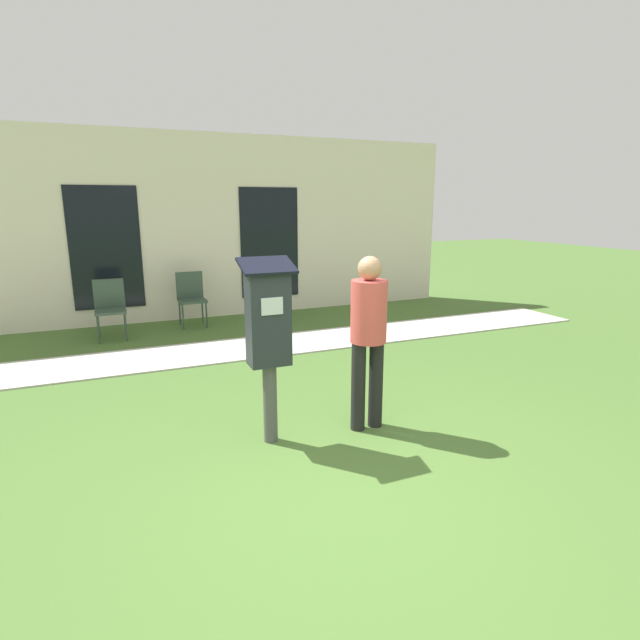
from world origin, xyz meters
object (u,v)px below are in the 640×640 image
(outdoor_chair_middle, at_px, (191,294))
(person_standing, at_px, (368,330))
(parking_meter, at_px, (268,328))
(outdoor_chair_left, at_px, (110,304))

(outdoor_chair_middle, bearing_deg, person_standing, -54.87)
(parking_meter, xyz_separation_m, outdoor_chair_middle, (0.06, 4.57, -0.49))
(person_standing, xyz_separation_m, outdoor_chair_left, (-2.10, 4.29, -0.40))
(parking_meter, bearing_deg, outdoor_chair_middle, 89.31)
(parking_meter, bearing_deg, outdoor_chair_left, 106.02)
(person_standing, distance_m, outdoor_chair_middle, 4.75)
(outdoor_chair_left, distance_m, outdoor_chair_middle, 1.32)
(outdoor_chair_left, height_order, outdoor_chair_middle, same)
(parking_meter, height_order, person_standing, parking_meter)
(person_standing, distance_m, outdoor_chair_left, 4.79)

